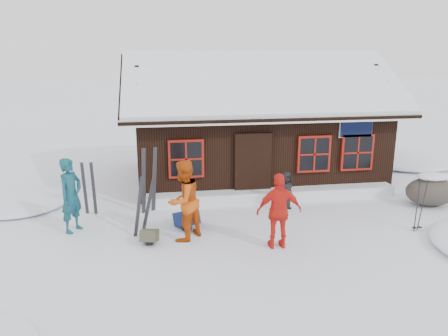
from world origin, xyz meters
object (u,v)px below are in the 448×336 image
(ski_poles, at_px, (420,206))
(boulder, at_px, (431,190))
(skier_crouched, at_px, (285,191))
(skier_teal, at_px, (71,195))
(backpack_blue, at_px, (187,221))
(skier_orange_left, at_px, (184,200))
(skier_orange_right, at_px, (279,211))
(backpack_olive, at_px, (150,238))
(ski_pair_left, at_px, (143,206))

(ski_poles, bearing_deg, boulder, 49.18)
(boulder, bearing_deg, skier_crouched, 175.71)
(skier_teal, bearing_deg, backpack_blue, -64.61)
(skier_orange_left, height_order, ski_poles, skier_orange_left)
(skier_orange_right, distance_m, backpack_olive, 3.11)
(skier_orange_right, bearing_deg, boulder, -155.73)
(ski_pair_left, xyz_separation_m, ski_poles, (6.81, -0.91, -0.05))
(skier_crouched, relative_size, boulder, 0.74)
(ski_poles, relative_size, backpack_blue, 2.20)
(skier_teal, bearing_deg, boulder, -57.48)
(ski_pair_left, bearing_deg, skier_orange_left, -48.66)
(boulder, bearing_deg, ski_pair_left, -174.61)
(skier_orange_left, height_order, boulder, skier_orange_left)
(skier_teal, relative_size, ski_poles, 1.36)
(ski_pair_left, distance_m, backpack_blue, 1.20)
(skier_crouched, distance_m, backpack_blue, 3.06)
(skier_orange_left, height_order, backpack_blue, skier_orange_left)
(backpack_olive, bearing_deg, ski_poles, 9.42)
(skier_teal, relative_size, skier_orange_right, 1.06)
(skier_teal, bearing_deg, skier_crouched, -52.70)
(backpack_blue, bearing_deg, boulder, -17.58)
(skier_orange_left, bearing_deg, skier_crouched, 163.23)
(ski_pair_left, distance_m, backpack_olive, 0.86)
(ski_poles, bearing_deg, backpack_blue, 169.40)
(skier_orange_right, height_order, skier_crouched, skier_orange_right)
(ski_poles, distance_m, backpack_olive, 6.71)
(skier_orange_left, relative_size, skier_crouched, 1.78)
(boulder, height_order, backpack_olive, boulder)
(boulder, xyz_separation_m, backpack_olive, (-8.15, -1.40, -0.31))
(skier_crouched, xyz_separation_m, ski_pair_left, (-3.95, -1.11, 0.16))
(skier_orange_right, height_order, ski_poles, skier_orange_right)
(skier_teal, distance_m, ski_poles, 8.69)
(backpack_blue, bearing_deg, ski_pair_left, 166.68)
(ski_pair_left, xyz_separation_m, backpack_blue, (1.06, 0.17, -0.54))
(skier_teal, xyz_separation_m, skier_crouched, (5.71, 0.69, -0.39))
(skier_teal, bearing_deg, backpack_olive, -88.41)
(backpack_olive, bearing_deg, backpack_blue, 52.30)
(skier_teal, relative_size, boulder, 1.26)
(skier_orange_left, bearing_deg, ski_pair_left, -72.30)
(skier_teal, xyz_separation_m, backpack_olive, (1.89, -1.04, -0.81))
(skier_orange_left, relative_size, ski_pair_left, 1.31)
(skier_orange_left, bearing_deg, skier_orange_right, 114.21)
(skier_crouched, relative_size, backpack_blue, 1.75)
(skier_orange_left, distance_m, ski_poles, 5.88)
(skier_orange_left, height_order, skier_crouched, skier_orange_left)
(skier_orange_right, xyz_separation_m, skier_crouched, (0.88, 2.40, -0.34))
(skier_teal, xyz_separation_m, boulder, (10.04, 0.36, -0.50))
(skier_orange_left, xyz_separation_m, backpack_blue, (0.10, 0.67, -0.81))
(backpack_blue, bearing_deg, skier_orange_left, -120.93)
(skier_crouched, bearing_deg, skier_orange_left, 172.72)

